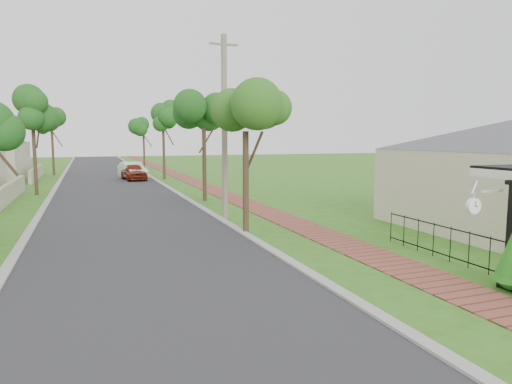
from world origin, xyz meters
TOP-DOWN VIEW (x-y plane):
  - ground at (0.00, 0.00)m, footprint 160.00×160.00m
  - road at (-3.00, 20.00)m, footprint 7.00×120.00m
  - kerb_right at (0.65, 20.00)m, footprint 0.30×120.00m
  - kerb_left at (-6.65, 20.00)m, footprint 0.30×120.00m
  - sidewalk at (3.25, 20.00)m, footprint 1.50×120.00m
  - picket_fence at (4.90, -0.00)m, footprint 0.03×8.02m
  - street_trees at (-2.87, 26.84)m, footprint 10.70×37.65m
  - parked_car_red at (-1.00, 29.91)m, footprint 2.02×4.08m
  - parked_car_white at (-1.00, 30.92)m, footprint 2.25×4.50m
  - near_tree at (0.80, 7.00)m, footprint 1.84×1.84m
  - utility_pole at (0.90, 10.00)m, footprint 1.20×0.24m
  - station_clock at (3.70, -0.60)m, footprint 1.04×0.13m

SIDE VIEW (x-z plane):
  - ground at x=0.00m, z-range 0.00..0.00m
  - road at x=-3.00m, z-range -0.01..0.01m
  - kerb_right at x=0.65m, z-range -0.05..0.05m
  - kerb_left at x=-6.65m, z-range -0.05..0.05m
  - sidewalk at x=3.25m, z-range -0.01..0.01m
  - picket_fence at x=4.90m, z-range 0.03..1.03m
  - parked_car_red at x=-1.00m, z-range 0.00..1.34m
  - parked_car_white at x=-1.00m, z-range 0.00..1.42m
  - station_clock at x=3.70m, z-range 1.68..2.22m
  - near_tree at x=0.80m, z-range 1.39..6.11m
  - utility_pole at x=0.90m, z-range 0.06..7.72m
  - street_trees at x=-2.87m, z-range 1.59..7.48m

